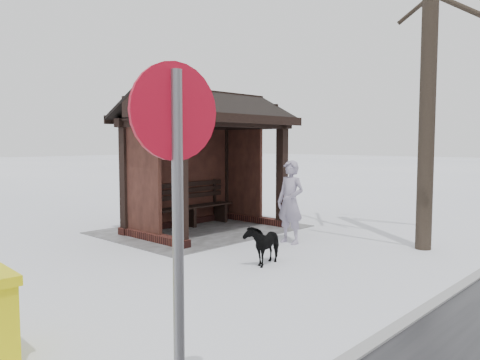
{
  "coord_description": "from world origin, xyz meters",
  "views": [
    {
      "loc": [
        6.97,
        7.56,
        1.94
      ],
      "look_at": [
        -0.2,
        0.8,
        1.16
      ],
      "focal_mm": 35.0,
      "sensor_mm": 36.0,
      "label": 1
    }
  ],
  "objects_px": {
    "bus_shelter": "(202,133)",
    "road_sign": "(176,172)",
    "pedestrian": "(290,202)",
    "dog": "(263,244)"
  },
  "relations": [
    {
      "from": "bus_shelter",
      "to": "road_sign",
      "type": "height_order",
      "value": "bus_shelter"
    },
    {
      "from": "pedestrian",
      "to": "dog",
      "type": "height_order",
      "value": "pedestrian"
    },
    {
      "from": "bus_shelter",
      "to": "road_sign",
      "type": "bearing_deg",
      "value": 46.57
    },
    {
      "from": "pedestrian",
      "to": "dog",
      "type": "xyz_separation_m",
      "value": [
        1.54,
        0.63,
        -0.48
      ]
    },
    {
      "from": "bus_shelter",
      "to": "dog",
      "type": "bearing_deg",
      "value": 65.62
    },
    {
      "from": "bus_shelter",
      "to": "dog",
      "type": "xyz_separation_m",
      "value": [
        1.31,
        2.89,
        -1.84
      ]
    },
    {
      "from": "pedestrian",
      "to": "road_sign",
      "type": "relative_size",
      "value": 0.66
    },
    {
      "from": "bus_shelter",
      "to": "road_sign",
      "type": "xyz_separation_m",
      "value": [
        5.09,
        5.37,
        -0.4
      ]
    },
    {
      "from": "road_sign",
      "to": "pedestrian",
      "type": "bearing_deg",
      "value": -142.09
    },
    {
      "from": "bus_shelter",
      "to": "dog",
      "type": "distance_m",
      "value": 3.67
    }
  ]
}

